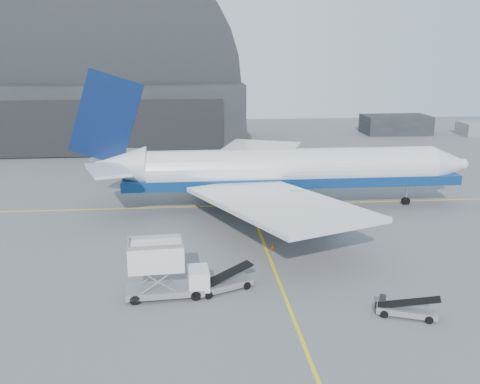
{
  "coord_description": "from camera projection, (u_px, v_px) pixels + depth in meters",
  "views": [
    {
      "loc": [
        -6.82,
        -40.5,
        17.96
      ],
      "look_at": [
        -2.07,
        9.42,
        4.5
      ],
      "focal_mm": 40.0,
      "sensor_mm": 36.0,
      "label": 1
    }
  ],
  "objects": [
    {
      "name": "distant_bldg_b",
      "position": [
        478.0,
        135.0,
        114.63
      ],
      "size": [
        8.0,
        6.0,
        2.8
      ],
      "primitive_type": "cube",
      "color": "gray",
      "rests_on": "ground"
    },
    {
      "name": "pushback_tug",
      "position": [
        323.0,
        224.0,
        54.56
      ],
      "size": [
        4.04,
        2.89,
        1.7
      ],
      "rotation": [
        0.0,
        0.0,
        0.24
      ],
      "color": "black",
      "rests_on": "ground"
    },
    {
      "name": "belt_loader_a",
      "position": [
        223.0,
        284.0,
        40.92
      ],
      "size": [
        4.83,
        3.29,
        1.85
      ],
      "rotation": [
        0.0,
        0.0,
        0.43
      ],
      "color": "gray",
      "rests_on": "ground"
    },
    {
      "name": "airliner",
      "position": [
        277.0,
        170.0,
        61.13
      ],
      "size": [
        45.98,
        44.58,
        16.14
      ],
      "color": "white",
      "rests_on": "ground"
    },
    {
      "name": "traffic_cone",
      "position": [
        273.0,
        247.0,
        49.38
      ],
      "size": [
        0.38,
        0.38,
        0.55
      ],
      "color": "#E05407",
      "rests_on": "ground"
    },
    {
      "name": "catering_truck",
      "position": [
        164.0,
        270.0,
        39.52
      ],
      "size": [
        6.28,
        2.7,
        4.22
      ],
      "rotation": [
        0.0,
        0.0,
        0.06
      ],
      "color": "gray",
      "rests_on": "ground"
    },
    {
      "name": "taxi_lines",
      "position": [
        257.0,
        225.0,
        56.39
      ],
      "size": [
        80.0,
        42.12,
        0.02
      ],
      "color": "yellow",
      "rests_on": "ground"
    },
    {
      "name": "hangar",
      "position": [
        109.0,
        94.0,
        102.17
      ],
      "size": [
        50.0,
        28.3,
        28.0
      ],
      "color": "black",
      "rests_on": "ground"
    },
    {
      "name": "ground",
      "position": [
        276.0,
        273.0,
        44.22
      ],
      "size": [
        200.0,
        200.0,
        0.0
      ],
      "primitive_type": "plane",
      "color": "#565659",
      "rests_on": "ground"
    },
    {
      "name": "belt_loader_b",
      "position": [
        406.0,
        309.0,
        37.0
      ],
      "size": [
        4.33,
        2.77,
        1.64
      ],
      "rotation": [
        0.0,
        0.0,
        -0.38
      ],
      "color": "gray",
      "rests_on": "ground"
    },
    {
      "name": "distant_bldg_a",
      "position": [
        395.0,
        134.0,
        116.92
      ],
      "size": [
        14.0,
        8.0,
        4.0
      ],
      "primitive_type": "cube",
      "color": "black",
      "rests_on": "ground"
    }
  ]
}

